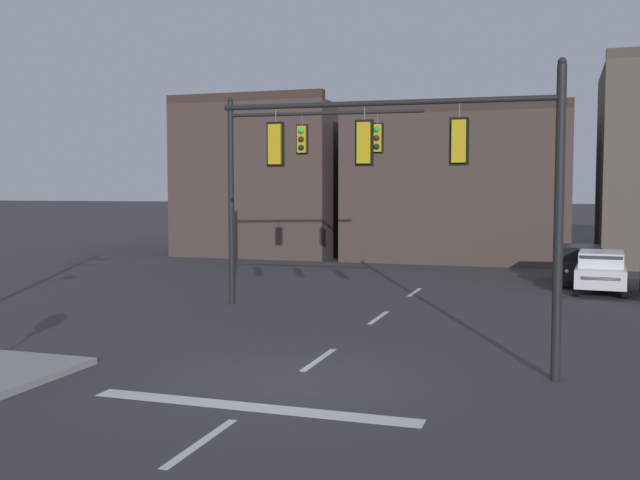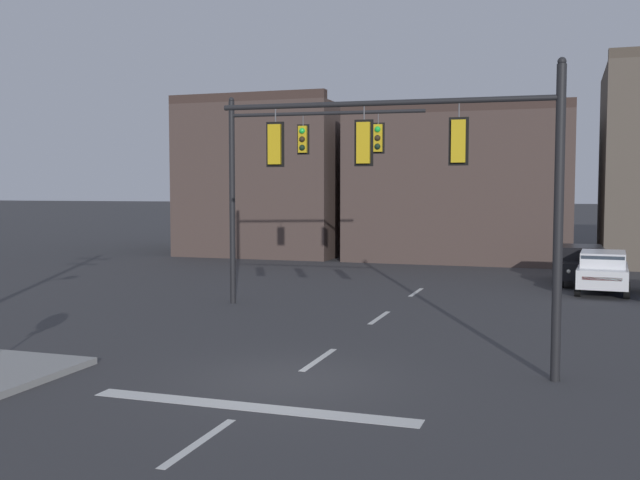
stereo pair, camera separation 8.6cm
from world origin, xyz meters
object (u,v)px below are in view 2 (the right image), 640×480
at_px(signal_mast_near_side, 441,166).
at_px(signal_mast_far_side, 284,166).
at_px(car_lot_farside, 582,264).
at_px(car_lot_nearside, 603,271).

relative_size(signal_mast_near_side, signal_mast_far_side, 1.04).
relative_size(signal_mast_near_side, car_lot_farside, 1.67).
bearing_deg(signal_mast_near_side, car_lot_farside, 79.13).
height_order(signal_mast_near_side, signal_mast_far_side, signal_mast_far_side).
bearing_deg(signal_mast_far_side, car_lot_nearside, 32.68).
distance_m(car_lot_nearside, car_lot_farside, 2.70).
bearing_deg(car_lot_farside, signal_mast_near_side, -100.87).
xyz_separation_m(signal_mast_far_side, car_lot_nearside, (10.60, 6.80, -3.95)).
height_order(signal_mast_far_side, car_lot_nearside, signal_mast_far_side).
distance_m(signal_mast_near_side, signal_mast_far_side, 10.19).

